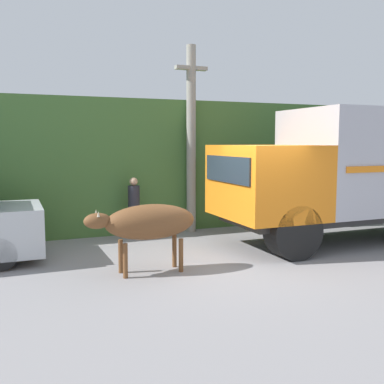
% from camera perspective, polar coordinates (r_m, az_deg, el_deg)
% --- Properties ---
extents(ground_plane, '(60.00, 60.00, 0.00)m').
position_cam_1_polar(ground_plane, '(9.47, 7.01, -9.02)').
color(ground_plane, gray).
extents(hillside_embankment, '(32.00, 5.09, 3.66)m').
position_cam_1_polar(hillside_embankment, '(15.00, -4.78, 3.78)').
color(hillside_embankment, '#426B33').
rests_on(hillside_embankment, ground_plane).
extents(cargo_truck, '(6.69, 2.49, 3.30)m').
position_cam_1_polar(cargo_truck, '(11.99, 20.02, 2.72)').
color(cargo_truck, '#2D2D2D').
rests_on(cargo_truck, ground_plane).
extents(brown_cow, '(2.14, 0.68, 1.33)m').
position_cam_1_polar(brown_cow, '(8.61, -5.60, -3.89)').
color(brown_cow, brown).
rests_on(brown_cow, ground_plane).
extents(pedestrian_on_hill, '(0.39, 0.39, 1.59)m').
position_cam_1_polar(pedestrian_on_hill, '(11.78, -7.39, -1.61)').
color(pedestrian_on_hill, '#38332D').
rests_on(pedestrian_on_hill, ground_plane).
extents(utility_pole, '(0.90, 0.26, 5.11)m').
position_cam_1_polar(utility_pole, '(12.45, -0.11, 7.07)').
color(utility_pole, gray).
rests_on(utility_pole, ground_plane).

